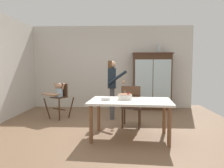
{
  "coord_description": "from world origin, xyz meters",
  "views": [
    {
      "loc": [
        0.33,
        -4.73,
        1.41
      ],
      "look_at": [
        0.1,
        0.7,
        0.95
      ],
      "focal_mm": 35.37,
      "sensor_mm": 36.0,
      "label": 1
    }
  ],
  "objects_px": {
    "ceramic_vase": "(159,49)",
    "adult_person": "(112,82)",
    "dining_table": "(130,105)",
    "birthday_cake": "(125,97)",
    "dining_chair_far_side": "(131,103)",
    "china_cabinet": "(152,81)",
    "serving_bowl": "(106,99)",
    "high_chair_with_toddler": "(59,94)"
  },
  "relations": [
    {
      "from": "ceramic_vase",
      "to": "adult_person",
      "type": "height_order",
      "value": "ceramic_vase"
    },
    {
      "from": "adult_person",
      "to": "dining_table",
      "type": "relative_size",
      "value": 0.94
    },
    {
      "from": "birthday_cake",
      "to": "dining_chair_far_side",
      "type": "relative_size",
      "value": 0.29
    },
    {
      "from": "china_cabinet",
      "to": "adult_person",
      "type": "relative_size",
      "value": 1.18
    },
    {
      "from": "dining_table",
      "to": "serving_bowl",
      "type": "distance_m",
      "value": 0.49
    },
    {
      "from": "high_chair_with_toddler",
      "to": "dining_chair_far_side",
      "type": "distance_m",
      "value": 2.03
    },
    {
      "from": "china_cabinet",
      "to": "dining_table",
      "type": "xyz_separation_m",
      "value": [
        -0.81,
        -2.88,
        -0.26
      ]
    },
    {
      "from": "china_cabinet",
      "to": "dining_chair_far_side",
      "type": "distance_m",
      "value": 2.34
    },
    {
      "from": "dining_table",
      "to": "dining_chair_far_side",
      "type": "distance_m",
      "value": 0.7
    },
    {
      "from": "serving_bowl",
      "to": "dining_chair_far_side",
      "type": "xyz_separation_m",
      "value": [
        0.52,
        0.72,
        -0.21
      ]
    },
    {
      "from": "dining_chair_far_side",
      "to": "ceramic_vase",
      "type": "bearing_deg",
      "value": -105.78
    },
    {
      "from": "high_chair_with_toddler",
      "to": "dining_table",
      "type": "xyz_separation_m",
      "value": [
        1.82,
        -1.49,
        -0.0
      ]
    },
    {
      "from": "dining_table",
      "to": "adult_person",
      "type": "bearing_deg",
      "value": 104.63
    },
    {
      "from": "china_cabinet",
      "to": "high_chair_with_toddler",
      "type": "xyz_separation_m",
      "value": [
        -2.63,
        -1.39,
        -0.26
      ]
    },
    {
      "from": "high_chair_with_toddler",
      "to": "serving_bowl",
      "type": "relative_size",
      "value": 5.28
    },
    {
      "from": "high_chair_with_toddler",
      "to": "dining_table",
      "type": "height_order",
      "value": "high_chair_with_toddler"
    },
    {
      "from": "china_cabinet",
      "to": "ceramic_vase",
      "type": "height_order",
      "value": "ceramic_vase"
    },
    {
      "from": "high_chair_with_toddler",
      "to": "birthday_cake",
      "type": "distance_m",
      "value": 2.22
    },
    {
      "from": "china_cabinet",
      "to": "birthday_cake",
      "type": "relative_size",
      "value": 6.46
    },
    {
      "from": "adult_person",
      "to": "high_chair_with_toddler",
      "type": "bearing_deg",
      "value": 94.59
    },
    {
      "from": "high_chair_with_toddler",
      "to": "china_cabinet",
      "type": "bearing_deg",
      "value": 56.64
    },
    {
      "from": "ceramic_vase",
      "to": "dining_chair_far_side",
      "type": "bearing_deg",
      "value": -113.89
    },
    {
      "from": "adult_person",
      "to": "dining_chair_far_side",
      "type": "distance_m",
      "value": 1.05
    },
    {
      "from": "high_chair_with_toddler",
      "to": "adult_person",
      "type": "distance_m",
      "value": 1.45
    },
    {
      "from": "china_cabinet",
      "to": "ceramic_vase",
      "type": "xyz_separation_m",
      "value": [
        0.21,
        0.0,
        1.02
      ]
    },
    {
      "from": "dining_table",
      "to": "birthday_cake",
      "type": "bearing_deg",
      "value": 137.43
    },
    {
      "from": "ceramic_vase",
      "to": "adult_person",
      "type": "xyz_separation_m",
      "value": [
        -1.42,
        -1.34,
        -0.96
      ]
    },
    {
      "from": "birthday_cake",
      "to": "adult_person",
      "type": "bearing_deg",
      "value": 101.76
    },
    {
      "from": "ceramic_vase",
      "to": "dining_table",
      "type": "height_order",
      "value": "ceramic_vase"
    },
    {
      "from": "dining_table",
      "to": "birthday_cake",
      "type": "relative_size",
      "value": 5.83
    },
    {
      "from": "ceramic_vase",
      "to": "high_chair_with_toddler",
      "type": "relative_size",
      "value": 0.28
    },
    {
      "from": "china_cabinet",
      "to": "serving_bowl",
      "type": "height_order",
      "value": "china_cabinet"
    },
    {
      "from": "high_chair_with_toddler",
      "to": "serving_bowl",
      "type": "xyz_separation_m",
      "value": [
        1.34,
        -1.52,
        0.11
      ]
    },
    {
      "from": "birthday_cake",
      "to": "dining_chair_far_side",
      "type": "distance_m",
      "value": 0.67
    },
    {
      "from": "birthday_cake",
      "to": "serving_bowl",
      "type": "relative_size",
      "value": 1.56
    },
    {
      "from": "birthday_cake",
      "to": "serving_bowl",
      "type": "distance_m",
      "value": 0.39
    },
    {
      "from": "china_cabinet",
      "to": "adult_person",
      "type": "xyz_separation_m",
      "value": [
        -1.22,
        -1.33,
        0.06
      ]
    },
    {
      "from": "china_cabinet",
      "to": "dining_chair_far_side",
      "type": "relative_size",
      "value": 1.88
    },
    {
      "from": "china_cabinet",
      "to": "serving_bowl",
      "type": "distance_m",
      "value": 3.18
    },
    {
      "from": "birthday_cake",
      "to": "dining_chair_far_side",
      "type": "height_order",
      "value": "dining_chair_far_side"
    },
    {
      "from": "ceramic_vase",
      "to": "high_chair_with_toddler",
      "type": "height_order",
      "value": "ceramic_vase"
    },
    {
      "from": "ceramic_vase",
      "to": "dining_table",
      "type": "distance_m",
      "value": 3.32
    }
  ]
}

